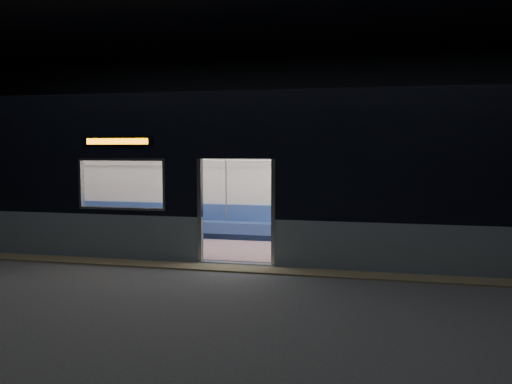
% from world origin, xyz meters
% --- Properties ---
extents(station_floor, '(24.00, 14.00, 0.01)m').
position_xyz_m(station_floor, '(0.00, 0.00, -0.01)').
color(station_floor, '#47494C').
rests_on(station_floor, ground).
extents(station_envelope, '(24.00, 14.00, 5.00)m').
position_xyz_m(station_envelope, '(0.00, 0.00, 3.66)').
color(station_envelope, black).
rests_on(station_envelope, station_floor).
extents(tactile_strip, '(22.80, 0.50, 0.03)m').
position_xyz_m(tactile_strip, '(0.00, 0.55, 0.01)').
color(tactile_strip, '#8C7F59').
rests_on(tactile_strip, station_floor).
extents(metro_car, '(18.00, 3.04, 3.35)m').
position_xyz_m(metro_car, '(-0.00, 2.54, 1.85)').
color(metro_car, gray).
rests_on(metro_car, station_floor).
extents(passenger, '(0.40, 0.64, 1.27)m').
position_xyz_m(passenger, '(4.80, 3.55, 0.76)').
color(passenger, black).
rests_on(passenger, metro_car).
extents(handbag, '(0.30, 0.28, 0.12)m').
position_xyz_m(handbag, '(4.83, 3.35, 0.65)').
color(handbag, black).
rests_on(handbag, passenger).
extents(transit_map, '(1.11, 0.03, 0.72)m').
position_xyz_m(transit_map, '(4.44, 3.85, 1.51)').
color(transit_map, white).
rests_on(transit_map, metro_car).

